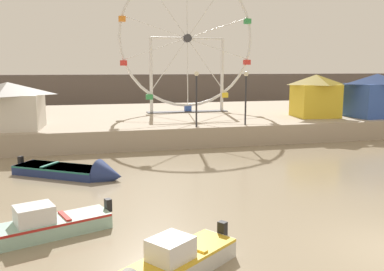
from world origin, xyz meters
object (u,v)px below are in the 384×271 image
motorboat_seafoam (27,229)px  motorboat_navy_blue (80,172)px  ferris_wheel_white_frame (187,41)px  carnival_booth_blue_tent (376,95)px  carnival_booth_white_ticket (9,105)px  carnival_booth_yellow_awning (316,95)px  promenade_lamp_near (196,90)px  promenade_lamp_far (246,90)px  motorboat_pale_grey (166,269)px

motorboat_seafoam → motorboat_navy_blue: 7.50m
motorboat_seafoam → ferris_wheel_white_frame: size_ratio=0.40×
motorboat_seafoam → carnival_booth_blue_tent: (24.32, 15.57, 2.81)m
motorboat_navy_blue → carnival_booth_white_ticket: carnival_booth_white_ticket is taller
carnival_booth_yellow_awning → promenade_lamp_near: (-10.66, -3.22, 0.68)m
carnival_booth_yellow_awning → promenade_lamp_far: (-7.13, -3.08, 0.66)m
motorboat_pale_grey → carnival_booth_white_ticket: carnival_booth_white_ticket is taller
carnival_booth_white_ticket → promenade_lamp_far: promenade_lamp_far is taller
ferris_wheel_white_frame → promenade_lamp_near: (-1.56, -9.21, -3.78)m
ferris_wheel_white_frame → carnival_booth_blue_tent: ferris_wheel_white_frame is taller
carnival_booth_blue_tent → carnival_booth_yellow_awning: (-4.72, 1.13, -0.03)m
carnival_booth_white_ticket → promenade_lamp_near: bearing=-6.1°
carnival_booth_yellow_awning → carnival_booth_white_ticket: bearing=-172.6°
carnival_booth_white_ticket → carnival_booth_yellow_awning: 22.61m
motorboat_navy_blue → carnival_booth_yellow_awning: 20.61m
motorboat_pale_grey → motorboat_navy_blue: bearing=-114.6°
promenade_lamp_near → carnival_booth_blue_tent: bearing=7.7°
promenade_lamp_near → promenade_lamp_far: 3.53m
promenade_lamp_far → ferris_wheel_white_frame: bearing=102.2°
carnival_booth_blue_tent → carnival_booth_white_ticket: (-27.29, -0.10, -0.21)m
motorboat_pale_grey → motorboat_seafoam: 5.17m
motorboat_pale_grey → carnival_booth_blue_tent: size_ratio=0.86×
carnival_booth_blue_tent → promenade_lamp_near: bearing=-176.6°
motorboat_seafoam → promenade_lamp_far: size_ratio=1.34×
motorboat_pale_grey → carnival_booth_white_ticket: size_ratio=0.90×
motorboat_seafoam → carnival_booth_blue_tent: 29.01m
motorboat_navy_blue → carnival_booth_blue_tent: carnival_booth_blue_tent is taller
ferris_wheel_white_frame → carnival_booth_yellow_awning: bearing=-33.4°
motorboat_seafoam → motorboat_navy_blue: motorboat_seafoam is taller
carnival_booth_yellow_awning → motorboat_pale_grey: bearing=-123.8°
carnival_booth_white_ticket → promenade_lamp_far: (15.44, -1.85, 0.84)m
motorboat_seafoam → carnival_booth_blue_tent: bearing=-167.5°
carnival_booth_white_ticket → promenade_lamp_near: size_ratio=1.24×
motorboat_navy_blue → carnival_booth_white_ticket: size_ratio=1.23×
motorboat_seafoam → ferris_wheel_white_frame: bearing=-135.0°
promenade_lamp_near → motorboat_navy_blue: bearing=-140.7°
carnival_booth_yellow_awning → promenade_lamp_far: size_ratio=1.02×
motorboat_pale_grey → promenade_lamp_far: 19.59m
motorboat_navy_blue → promenade_lamp_near: (7.48, 6.12, 3.56)m
motorboat_seafoam → promenade_lamp_far: bearing=-152.6°
motorboat_seafoam → carnival_booth_white_ticket: (-2.97, 15.47, 2.60)m
motorboat_navy_blue → promenade_lamp_far: (11.01, 6.26, 3.54)m
motorboat_navy_blue → carnival_booth_yellow_awning: bearing=60.8°
motorboat_navy_blue → carnival_booth_yellow_awning: (18.14, 9.34, 2.88)m
carnival_booth_blue_tent → promenade_lamp_near: size_ratio=1.30×
promenade_lamp_near → promenade_lamp_far: (3.53, 0.14, -0.02)m
motorboat_navy_blue → carnival_booth_yellow_awning: size_ratio=1.51×
motorboat_pale_grey → motorboat_seafoam: motorboat_pale_grey is taller
ferris_wheel_white_frame → carnival_booth_blue_tent: 16.16m
motorboat_navy_blue → promenade_lamp_near: promenade_lamp_near is taller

